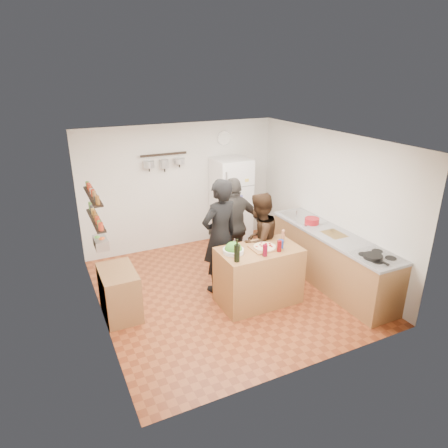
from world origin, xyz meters
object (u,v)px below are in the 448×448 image
side_table (119,293)px  pepper_mill (283,237)px  person_back (234,225)px  fridge (231,202)px  person_center (259,241)px  wall_clock (224,138)px  salt_canister (281,244)px  person_left (220,236)px  salad_bowl (233,251)px  skillet (373,257)px  prep_island (259,275)px  wine_bottle (237,253)px  red_bowl (312,221)px  counter_run (331,259)px

side_table → pepper_mill: bearing=-11.9°
person_back → fridge: bearing=-118.7°
person_center → wall_clock: 2.56m
pepper_mill → person_center: (-0.20, 0.40, -0.18)m
salt_canister → fridge: (0.35, 2.39, -0.08)m
person_back → person_left: bearing=39.2°
salad_bowl → pepper_mill: bearing=0.0°
skillet → fridge: size_ratio=0.15×
prep_island → salad_bowl: salad_bowl is taller
person_back → wall_clock: wall_clock is taller
salad_bowl → person_back: (0.56, 1.07, -0.07)m
salad_bowl → wine_bottle: bearing=-106.5°
wine_bottle → person_center: bearing=41.7°
wine_bottle → salt_canister: wine_bottle is taller
wall_clock → side_table: wall_clock is taller
wine_bottle → person_left: size_ratio=0.13×
person_back → wall_clock: size_ratio=5.80×
red_bowl → wall_clock: size_ratio=0.84×
salad_bowl → person_back: bearing=62.2°
side_table → fridge: bearing=32.2°
person_center → side_table: bearing=-25.7°
person_center → side_table: 2.34m
salad_bowl → person_center: bearing=30.8°
person_left → skillet: bearing=121.5°
person_back → fridge: fridge is taller
side_table → person_back: bearing=14.0°
wine_bottle → red_bowl: wine_bottle is taller
wine_bottle → person_back: (0.64, 1.34, -0.17)m
salad_bowl → skillet: same height
person_left → red_bowl: bearing=161.4°
red_bowl → wall_clock: (-0.70, 2.10, 1.18)m
skillet → wall_clock: 3.85m
skillet → side_table: bearing=154.8°
salt_canister → salad_bowl: bearing=166.7°
salad_bowl → person_left: (0.05, 0.57, 0.01)m
prep_island → side_table: bearing=164.3°
salt_canister → wall_clock: 2.98m
skillet → side_table: (-3.34, 1.57, -0.58)m
person_left → person_center: person_left is taller
counter_run → red_bowl: size_ratio=10.41×
counter_run → fridge: bearing=108.1°
person_back → skillet: size_ratio=6.46×
person_left → person_back: 0.72m
fridge → red_bowl: bearing=-68.5°
counter_run → wall_clock: (-0.75, 2.63, 1.70)m
skillet → red_bowl: red_bowl is taller
wine_bottle → person_back: 1.49m
red_bowl → wall_clock: bearing=108.4°
salt_canister → red_bowl: bearing=30.3°
wine_bottle → wall_clock: 3.24m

